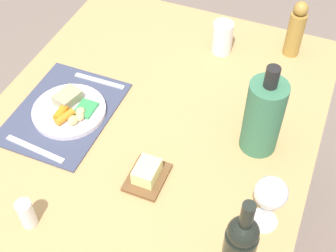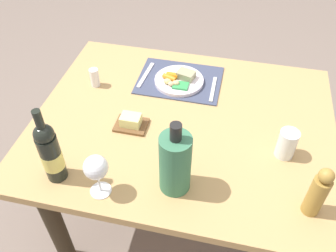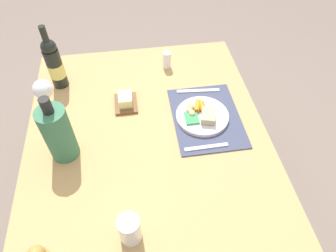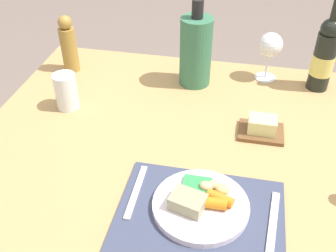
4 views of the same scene
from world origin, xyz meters
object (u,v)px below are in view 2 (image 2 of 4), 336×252
dining_table (182,140)px  pepper_mill (318,193)px  knife (146,75)px  dinner_plate (179,80)px  butter_dish (131,122)px  fork (213,89)px  salt_shaker (95,78)px  water_tumbler (286,145)px  wine_glass (96,168)px  cooler_bottle (175,163)px  wine_bottle (50,153)px

dining_table → pepper_mill: 0.63m
dining_table → knife: 0.37m
dinner_plate → butter_dish: same height
dining_table → fork: 0.27m
fork → salt_shaker: size_ratio=2.02×
water_tumbler → wine_glass: 0.69m
cooler_bottle → butter_dish: size_ratio=2.28×
knife → wine_bottle: bearing=81.9°
knife → dining_table: bearing=136.6°
knife → butter_dish: 0.34m
salt_shaker → knife: bearing=-150.3°
dining_table → butter_dish: (0.20, 0.08, 0.14)m
fork → wine_glass: (0.30, 0.63, 0.12)m
cooler_bottle → pepper_mill: 0.46m
water_tumbler → salt_shaker: size_ratio=1.33×
wine_bottle → dining_table: bearing=-135.3°
wine_bottle → cooler_bottle: bearing=-173.0°
fork → wine_glass: size_ratio=1.04×
butter_dish → salt_shaker: bearing=-42.9°
dinner_plate → butter_dish: (0.13, 0.32, 0.00)m
cooler_bottle → dinner_plate: bearing=-79.9°
wine_bottle → salt_shaker: bearing=-83.8°
wine_glass → butter_dish: 0.35m
wine_glass → wine_bottle: 0.18m
cooler_bottle → knife: bearing=-65.6°
dining_table → wine_glass: 0.52m
dinner_plate → wine_bottle: 0.70m
dinner_plate → butter_dish: size_ratio=1.75×
water_tumbler → knife: bearing=-29.3°
water_tumbler → butter_dish: 0.61m
dinner_plate → water_tumbler: 0.58m
pepper_mill → wine_bottle: bearing=3.4°
dinner_plate → wine_bottle: wine_bottle is taller
cooler_bottle → salt_shaker: size_ratio=3.37×
fork → wine_bottle: 0.78m
fork → butter_dish: (0.29, 0.30, 0.01)m
knife → water_tumbler: 0.73m
wine_glass → dinner_plate: bearing=-102.3°
water_tumbler → cooler_bottle: (0.37, 0.23, 0.07)m
fork → pepper_mill: size_ratio=0.86×
pepper_mill → wine_bottle: size_ratio=0.66×
knife → wine_bottle: 0.67m
wine_bottle → salt_shaker: wine_bottle is taller
knife → wine_glass: wine_glass is taller
dinner_plate → wine_glass: size_ratio=1.33×
fork → water_tumbler: bearing=133.3°
dining_table → pepper_mill: bearing=146.3°
knife → pepper_mill: size_ratio=0.97×
wine_bottle → salt_shaker: (0.06, -0.52, -0.08)m
dinner_plate → water_tumbler: bearing=144.4°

